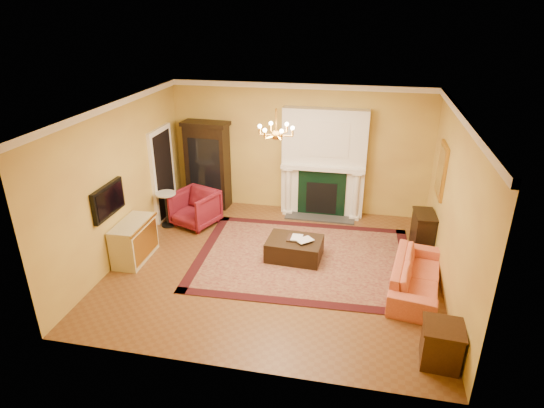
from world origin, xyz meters
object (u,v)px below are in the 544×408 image
(commode, at_px, (134,241))
(console_table, at_px, (423,231))
(leather_ottoman, at_px, (294,249))
(china_cabinet, at_px, (208,167))
(pedestal_table, at_px, (167,207))
(coral_sofa, at_px, (417,271))
(end_table, at_px, (441,346))
(wingback_armchair, at_px, (195,207))

(commode, relative_size, console_table, 1.43)
(console_table, relative_size, leather_ottoman, 0.70)
(leather_ottoman, bearing_deg, commode, -164.80)
(console_table, bearing_deg, china_cabinet, 162.49)
(china_cabinet, relative_size, commode, 1.91)
(pedestal_table, relative_size, coral_sofa, 0.41)
(coral_sofa, distance_m, leather_ottoman, 2.33)
(end_table, bearing_deg, commode, 162.08)
(china_cabinet, height_order, pedestal_table, china_cabinet)
(pedestal_table, relative_size, leather_ottoman, 0.76)
(leather_ottoman, bearing_deg, end_table, -41.73)
(end_table, bearing_deg, coral_sofa, 96.07)
(wingback_armchair, height_order, end_table, wingback_armchair)
(console_table, distance_m, leather_ottoman, 2.66)
(pedestal_table, height_order, leather_ottoman, pedestal_table)
(coral_sofa, relative_size, console_table, 2.67)
(pedestal_table, relative_size, console_table, 1.08)
(china_cabinet, bearing_deg, end_table, -38.69)
(china_cabinet, relative_size, pedestal_table, 2.52)
(leather_ottoman, bearing_deg, pedestal_table, 167.54)
(china_cabinet, height_order, wingback_armchair, china_cabinet)
(china_cabinet, xyz_separation_m, commode, (-0.57, -2.78, -0.61))
(china_cabinet, bearing_deg, coral_sofa, -26.42)
(china_cabinet, relative_size, wingback_armchair, 2.25)
(end_table, relative_size, console_table, 0.80)
(pedestal_table, distance_m, console_table, 5.48)
(end_table, bearing_deg, console_table, 88.98)
(console_table, bearing_deg, leather_ottoman, -162.90)
(china_cabinet, bearing_deg, wingback_armchair, -82.89)
(coral_sofa, height_order, end_table, coral_sofa)
(wingback_armchair, height_order, pedestal_table, wingback_armchair)
(china_cabinet, xyz_separation_m, console_table, (4.94, -1.18, -0.64))
(coral_sofa, bearing_deg, leather_ottoman, 82.67)
(wingback_armchair, relative_size, coral_sofa, 0.45)
(china_cabinet, xyz_separation_m, pedestal_table, (-0.54, -1.30, -0.54))
(wingback_armchair, relative_size, pedestal_table, 1.12)
(china_cabinet, distance_m, pedestal_table, 1.50)
(china_cabinet, xyz_separation_m, coral_sofa, (4.69, -2.79, -0.62))
(china_cabinet, xyz_separation_m, leather_ottoman, (2.47, -2.14, -0.79))
(pedestal_table, bearing_deg, end_table, -30.95)
(end_table, distance_m, console_table, 3.37)
(console_table, bearing_deg, end_table, -95.15)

